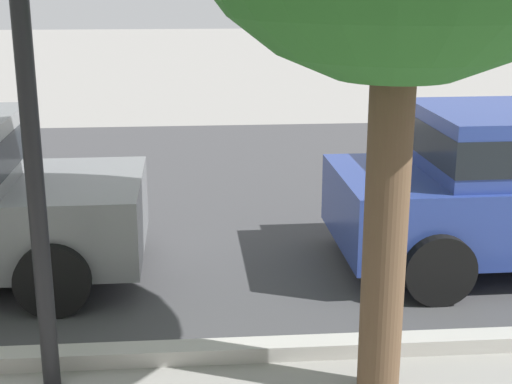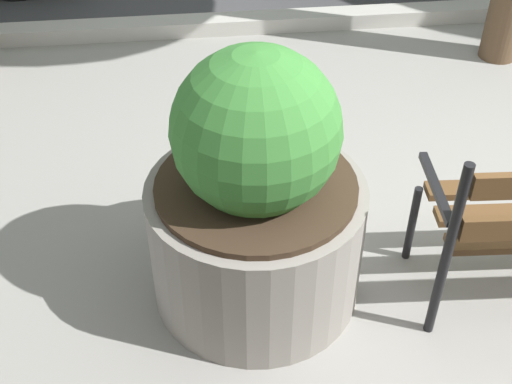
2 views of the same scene
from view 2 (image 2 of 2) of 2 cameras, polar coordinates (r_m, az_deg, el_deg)
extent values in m
cube|color=#B2AFA8|center=(5.81, 11.72, 14.48)|extent=(60.00, 0.20, 0.12)
cylinder|color=black|center=(3.39, 13.10, -2.65)|extent=(0.04, 0.04, 0.45)
cylinder|color=black|center=(2.90, 15.88, -5.21)|extent=(0.04, 0.04, 0.95)
cube|color=black|center=(3.00, 15.04, 0.38)|extent=(0.07, 0.48, 0.03)
cylinder|color=gray|center=(3.10, 0.00, -4.14)|extent=(0.98, 0.98, 0.62)
cylinder|color=#38281C|center=(2.88, 0.00, 0.53)|extent=(0.88, 0.88, 0.03)
sphere|color=#387A33|center=(2.71, 0.00, 5.21)|extent=(0.71, 0.71, 0.71)
camera|label=1|loc=(5.26, 87.02, 6.77)|focal=51.96mm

